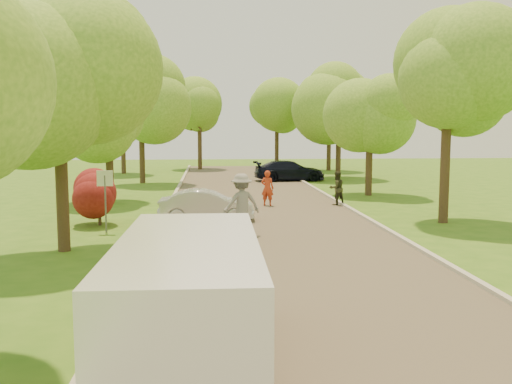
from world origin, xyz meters
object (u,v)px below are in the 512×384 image
object	(u,v)px
longboard	(242,233)
dark_sedan	(289,171)
minivan	(189,300)
person_olive	(337,188)
silver_sedan	(207,205)
person_striped	(267,188)
skateboarder	(241,203)
street_sign	(105,188)

from	to	relation	value
longboard	dark_sedan	bearing A→B (deg)	-121.17
minivan	person_olive	xyz separation A→B (m)	(6.30, 17.86, -0.24)
longboard	silver_sedan	bearing A→B (deg)	-89.31
minivan	person_striped	size ratio (longest dim) A/B	3.23
person_striped	minivan	bearing A→B (deg)	104.24
dark_sedan	person_olive	world-z (taller)	person_olive
dark_sedan	skateboarder	distance (m)	20.37
street_sign	silver_sedan	world-z (taller)	street_sign
dark_sedan	skateboarder	world-z (taller)	skateboarder
street_sign	minivan	distance (m)	12.09
dark_sedan	skateboarder	bearing A→B (deg)	163.31
person_olive	minivan	bearing A→B (deg)	50.19
person_olive	longboard	bearing A→B (deg)	36.15
minivan	silver_sedan	distance (m)	13.81
street_sign	skateboarder	size ratio (longest dim) A/B	1.09
silver_sedan	minivan	bearing A→B (deg)	-178.96
longboard	street_sign	bearing A→B (deg)	-33.00
silver_sedan	dark_sedan	xyz separation A→B (m)	(5.60, 16.50, 0.09)
minivan	person_striped	bearing A→B (deg)	81.31
longboard	person_striped	size ratio (longest dim) A/B	0.64
silver_sedan	dark_sedan	bearing A→B (deg)	-16.88
skateboarder	person_striped	xyz separation A→B (m)	(1.63, 7.48, -0.30)
skateboarder	person_striped	world-z (taller)	skateboarder
minivan	street_sign	bearing A→B (deg)	106.73
street_sign	person_striped	size ratio (longest dim) A/B	1.30
dark_sedan	person_olive	bearing A→B (deg)	178.13
person_olive	person_striped	bearing A→B (deg)	-21.13
minivan	longboard	distance (m)	10.56
silver_sedan	person_striped	bearing A→B (deg)	-32.63
street_sign	silver_sedan	bearing A→B (deg)	31.87
skateboarder	person_striped	distance (m)	7.66
silver_sedan	street_sign	bearing A→B (deg)	123.74
dark_sedan	skateboarder	xyz separation A→B (m)	(-4.42, -19.88, 0.43)
street_sign	minivan	world-z (taller)	street_sign
longboard	skateboarder	bearing A→B (deg)	-18.65
person_striped	person_olive	distance (m)	3.28
minivan	longboard	size ratio (longest dim) A/B	5.07
street_sign	dark_sedan	world-z (taller)	street_sign
minivan	person_olive	distance (m)	18.94
street_sign	person_olive	xyz separation A→B (m)	(9.60, 6.23, -0.76)
street_sign	person_striped	xyz separation A→B (m)	(6.32, 6.28, -0.73)
street_sign	person_striped	distance (m)	8.94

